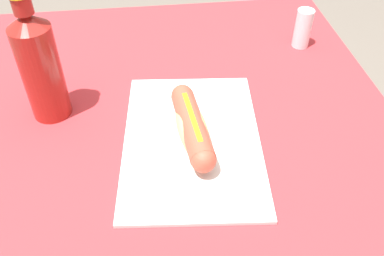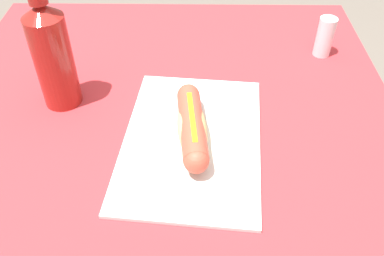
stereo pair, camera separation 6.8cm
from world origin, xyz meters
The scene contains 5 objects.
dining_table centered at (0.00, 0.00, 0.63)m, with size 1.10×0.84×0.78m.
paper_wrapper centered at (0.04, -0.05, 0.78)m, with size 0.34×0.23×0.01m, color silver.
hot_dog centered at (0.04, -0.05, 0.81)m, with size 0.20×0.06×0.05m.
soda_bottle centered at (0.15, 0.19, 0.88)m, with size 0.07×0.07×0.23m.
salt_shaker centered at (0.32, -0.32, 0.82)m, with size 0.04×0.04×0.08m, color silver.
Camera 1 is at (-0.45, 0.01, 1.27)m, focal length 39.08 mm.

